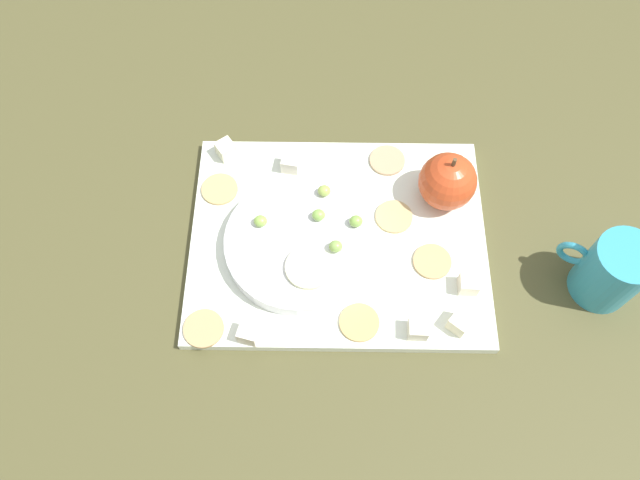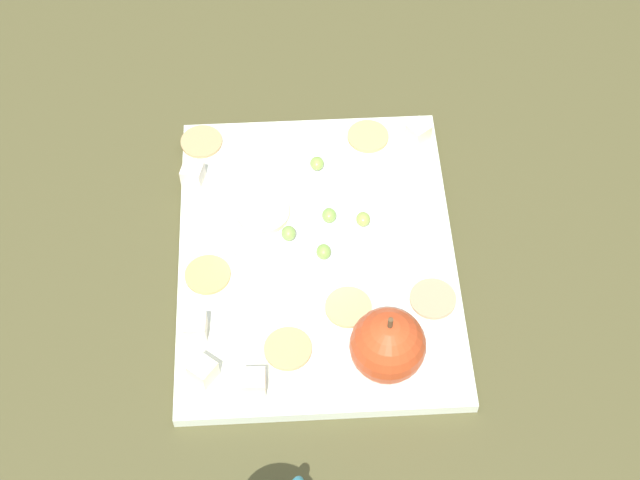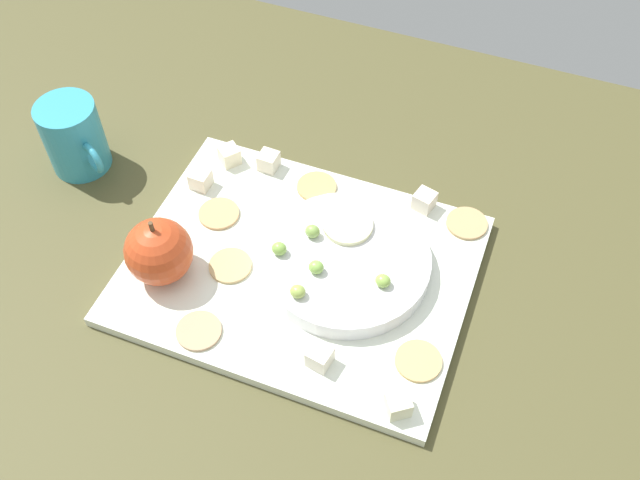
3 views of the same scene
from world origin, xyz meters
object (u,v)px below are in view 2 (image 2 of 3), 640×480
at_px(serving_dish, 300,209).
at_px(grape_0, 289,233).
at_px(cheese_cube_4, 418,132).
at_px(grape_4, 329,215).
at_px(cheese_cube_1, 408,194).
at_px(cracker_1, 433,299).
at_px(cracker_3, 368,136).
at_px(cracker_4, 208,275).
at_px(cheese_cube_3, 203,371).
at_px(cracker_2, 288,349).
at_px(cracker_5, 201,142).
at_px(apple_slice_0, 263,212).
at_px(cheese_cube_5, 193,174).
at_px(apple_whole, 388,345).
at_px(grape_1, 317,164).
at_px(grape_3, 363,218).
at_px(cheese_cube_0, 254,382).
at_px(grape_2, 324,252).
at_px(platter, 313,255).
at_px(cracker_0, 348,307).

bearing_deg(serving_dish, grape_0, 163.91).
distance_m(cheese_cube_4, grape_4, 0.17).
bearing_deg(cheese_cube_1, cracker_1, -174.62).
xyz_separation_m(cracker_3, cracker_4, (-0.18, 0.19, 0.00)).
relative_size(cheese_cube_3, cracker_2, 0.47).
relative_size(cracker_5, apple_slice_0, 0.84).
height_order(cheese_cube_1, cheese_cube_4, same).
bearing_deg(cracker_3, grape_4, 158.07).
bearing_deg(cheese_cube_5, cheese_cube_1, -99.70).
distance_m(apple_whole, cheese_cube_3, 0.18).
bearing_deg(cracker_3, grape_1, 133.96).
bearing_deg(grape_3, cheese_cube_4, -29.42).
xyz_separation_m(cheese_cube_1, cracker_3, (0.09, 0.04, -0.01)).
bearing_deg(apple_whole, serving_dish, 22.48).
bearing_deg(cheese_cube_0, cheese_cube_1, -38.03).
relative_size(cheese_cube_1, cracker_3, 0.47).
xyz_separation_m(grape_2, apple_slice_0, (0.06, 0.06, -0.00)).
distance_m(grape_2, apple_slice_0, 0.08).
bearing_deg(cheese_cube_3, cracker_5, 1.48).
bearing_deg(platter, cheese_cube_0, 157.56).
relative_size(cheese_cube_0, cracker_2, 0.47).
bearing_deg(serving_dish, cracker_2, 173.65).
relative_size(platter, cracker_0, 7.82).
xyz_separation_m(cracker_4, grape_4, (0.05, -0.13, 0.03)).
relative_size(cracker_0, cracker_2, 1.00).
bearing_deg(cheese_cube_0, cheese_cube_3, 72.99).
bearing_deg(grape_0, cracker_5, 31.82).
bearing_deg(cheese_cube_4, apple_whole, 167.60).
distance_m(cheese_cube_0, grape_4, 0.20).
bearing_deg(cracker_4, cheese_cube_5, 7.75).
bearing_deg(cracker_5, cracker_4, -176.93).
distance_m(platter, cracker_0, 0.08).
relative_size(cheese_cube_1, cracker_2, 0.47).
height_order(platter, apple_slice_0, apple_slice_0).
distance_m(grape_0, grape_3, 0.08).
distance_m(cheese_cube_5, grape_3, 0.20).
distance_m(platter, grape_3, 0.07).
xyz_separation_m(cracker_2, cracker_5, (0.28, 0.09, 0.00)).
bearing_deg(cracker_3, grape_0, 147.75).
bearing_deg(cracker_0, cracker_5, 33.71).
relative_size(cracker_4, grape_0, 2.86).
distance_m(cheese_cube_3, cracker_4, 0.12).
distance_m(cracker_0, apple_slice_0, 0.14).
distance_m(serving_dish, grape_1, 0.06).
height_order(cracker_2, grape_3, grape_3).
distance_m(serving_dish, cracker_4, 0.13).
relative_size(cracker_1, grape_3, 2.86).
height_order(cheese_cube_3, grape_2, grape_2).
height_order(cheese_cube_0, cracker_3, cheese_cube_0).
height_order(cracker_1, cracker_5, same).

